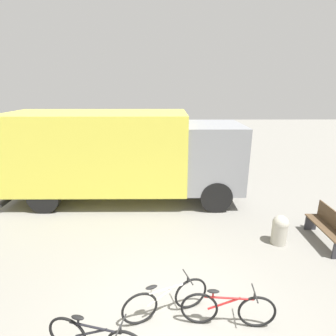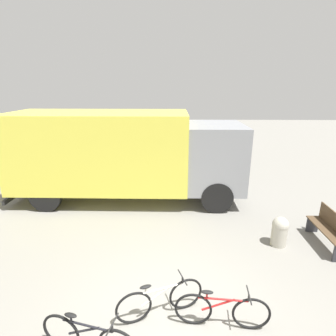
{
  "view_description": "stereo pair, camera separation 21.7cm",
  "coord_description": "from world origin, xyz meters",
  "views": [
    {
      "loc": [
        -0.2,
        -3.56,
        4.21
      ],
      "look_at": [
        -0.15,
        4.07,
        1.78
      ],
      "focal_mm": 28.0,
      "sensor_mm": 36.0,
      "label": 1
    },
    {
      "loc": [
        0.02,
        -3.56,
        4.21
      ],
      "look_at": [
        -0.15,
        4.07,
        1.78
      ],
      "focal_mm": 28.0,
      "sensor_mm": 36.0,
      "label": 2
    }
  ],
  "objects": [
    {
      "name": "delivery_truck",
      "position": [
        -1.8,
        5.79,
        1.84
      ],
      "size": [
        8.44,
        2.59,
        3.29
      ],
      "rotation": [
        0.0,
        0.0,
        0.0
      ],
      "color": "#EAE04C",
      "rests_on": "ground"
    },
    {
      "name": "park_bench",
      "position": [
        4.23,
        2.74,
        0.52
      ],
      "size": [
        0.42,
        1.52,
        0.97
      ],
      "rotation": [
        0.0,
        0.0,
        1.56
      ],
      "color": "brown",
      "rests_on": "ground"
    },
    {
      "name": "bollard_near_bench",
      "position": [
        2.91,
        2.75,
        0.44
      ],
      "size": [
        0.43,
        0.43,
        0.83
      ],
      "color": "#B2AD9E",
      "rests_on": "ground"
    },
    {
      "name": "bicycle_far",
      "position": [
        0.9,
        0.14,
        0.36
      ],
      "size": [
        1.7,
        0.44,
        0.77
      ],
      "rotation": [
        0.0,
        0.0,
        -0.08
      ],
      "color": "black",
      "rests_on": "ground"
    },
    {
      "name": "bicycle_middle",
      "position": [
        -0.21,
        0.36,
        0.36
      ],
      "size": [
        1.61,
        0.68,
        0.77
      ],
      "rotation": [
        0.0,
        0.0,
        0.36
      ],
      "color": "black",
      "rests_on": "ground"
    },
    {
      "name": "ground_plane",
      "position": [
        0.0,
        0.0,
        0.0
      ],
      "size": [
        60.0,
        60.0,
        0.0
      ],
      "primitive_type": "plane",
      "color": "gray"
    }
  ]
}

